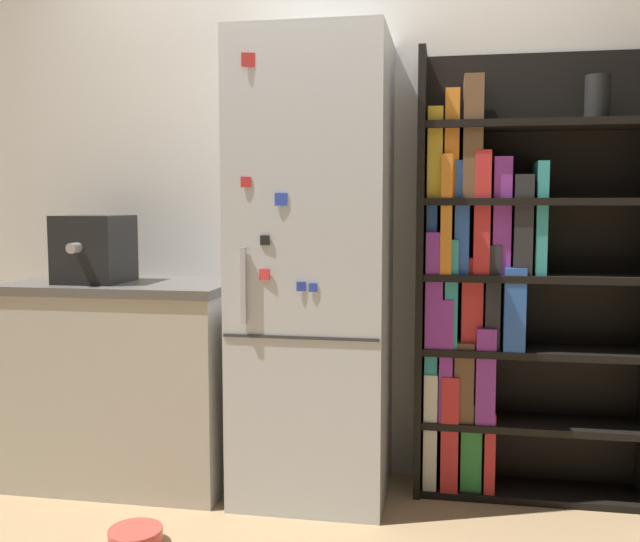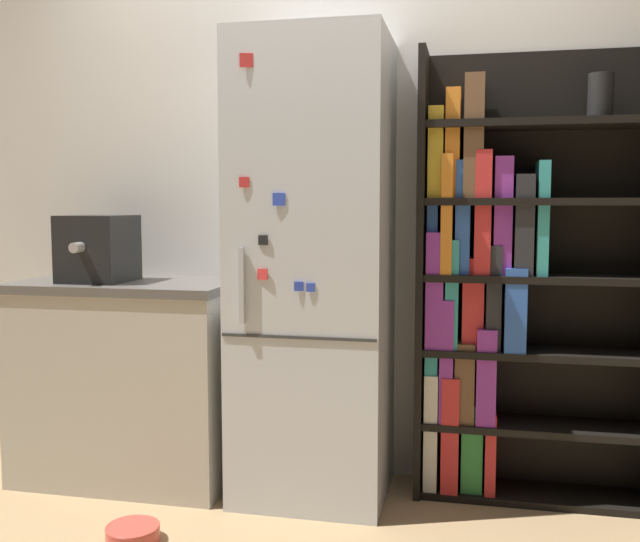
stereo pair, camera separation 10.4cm
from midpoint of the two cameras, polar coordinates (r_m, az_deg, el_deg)
name	(u,v)px [view 2 (the right image)]	position (r m, az deg, el deg)	size (l,w,h in m)	color
ground_plane	(305,507)	(3.12, -0.20, -18.38)	(16.00, 16.00, 0.00)	tan
wall_back	(328,194)	(3.32, 1.56, 6.14)	(8.00, 0.05, 2.60)	silver
refrigerator	(314,270)	(3.03, 0.47, 0.04)	(0.63, 0.59, 1.95)	silver
bookshelf	(501,291)	(3.14, 15.22, -1.52)	(0.98, 0.29, 1.90)	black
kitchen_counter	(130,379)	(3.40, -14.07, -8.39)	(0.99, 0.58, 0.91)	#BCB7A8
espresso_machine	(98,249)	(3.32, -16.47, 1.74)	(0.28, 0.35, 0.30)	black
pet_bowl	(133,533)	(2.90, -13.69, -19.70)	(0.20, 0.20, 0.06)	#D84C3F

